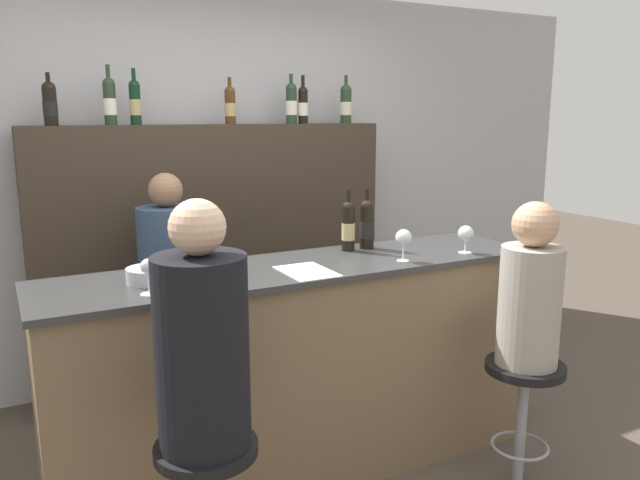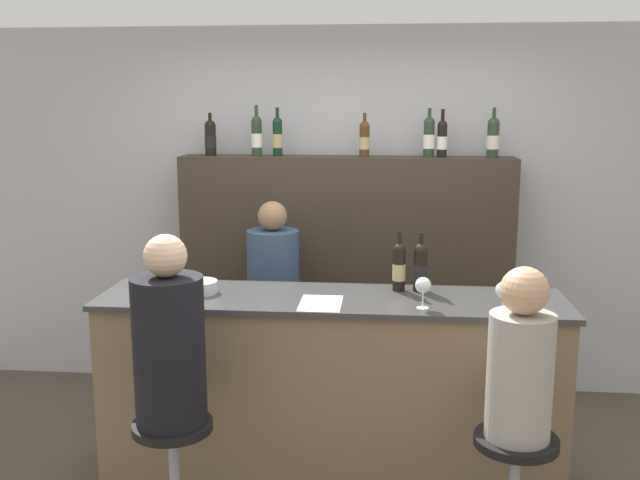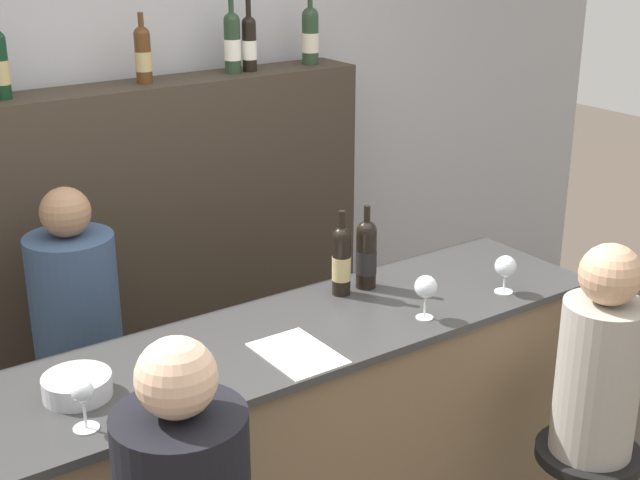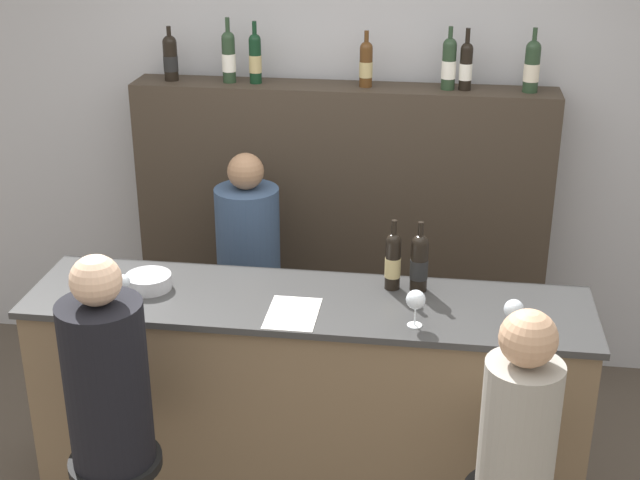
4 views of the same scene
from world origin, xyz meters
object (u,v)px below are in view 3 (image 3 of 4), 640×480
Objects in this scene: wine_glass_0 at (83,395)px; wine_glass_1 at (426,288)px; wine_bottle_backbar_2 at (0,64)px; wine_bottle_counter_0 at (341,260)px; bartender at (83,382)px; wine_glass_2 at (505,267)px; wine_bottle_backbar_5 at (249,43)px; guest_seated_right at (600,362)px; wine_bottle_counter_1 at (366,254)px; metal_bowl at (77,386)px; wine_bottle_backbar_3 at (143,54)px; wine_bottle_backbar_6 at (310,35)px; wine_bottle_backbar_4 at (232,42)px.

wine_glass_1 is at bearing -0.00° from wine_glass_0.
wine_bottle_counter_0 is at bearing -53.18° from wine_bottle_backbar_2.
bartender reaches higher than wine_glass_1.
bartender reaches higher than wine_glass_2.
wine_glass_1 is 0.39m from wine_glass_2.
wine_bottle_backbar_2 is 2.08× the size of wine_glass_1.
wine_bottle_counter_0 is at bearing 146.37° from wine_glass_2.
wine_bottle_backbar_5 reaches higher than guest_seated_right.
bartender reaches higher than wine_bottle_counter_1.
wine_bottle_counter_0 is 2.25× the size of wine_glass_2.
wine_bottle_backbar_2 is at bearing 79.27° from metal_bowl.
wine_bottle_backbar_3 is 0.38× the size of guest_seated_right.
wine_bottle_backbar_3 is at bearing 180.00° from wine_bottle_backbar_5.
metal_bowl is (-1.06, -0.15, -0.10)m from wine_bottle_counter_0.
wine_glass_2 is (1.61, -0.00, -0.01)m from wine_glass_0.
wine_bottle_counter_0 is 0.42× the size of guest_seated_right.
wine_glass_0 is at bearing -121.39° from wine_bottle_backbar_3.
wine_bottle_backbar_6 is at bearing 39.71° from wine_glass_0.
bartender is at bearing 143.35° from wine_glass_2.
wine_glass_0 is (-1.31, -1.44, -0.67)m from wine_bottle_backbar_4.
wine_bottle_counter_0 reaches higher than wine_bottle_counter_1.
wine_bottle_counter_1 is 2.02× the size of wine_glass_1.
wine_glass_2 is at bearing -94.73° from wine_bottle_backbar_6.
wine_bottle_backbar_3 is at bearing 40.56° from bartender.
wine_bottle_counter_0 reaches higher than wine_glass_1.
metal_bowl is 0.93m from bartender.
wine_bottle_backbar_6 is at bearing 18.68° from bartender.
wine_bottle_backbar_4 reaches higher than wine_bottle_counter_0.
wine_bottle_backbar_5 is 0.33m from wine_bottle_backbar_6.
wine_bottle_counter_1 is at bearing -34.74° from bartender.
wine_bottle_backbar_4 is 2.06× the size of wine_glass_1.
wine_bottle_backbar_5 is (0.09, 0.00, -0.01)m from wine_bottle_backbar_4.
wine_bottle_counter_1 is 0.33m from wine_glass_1.
wine_bottle_backbar_4 is 0.99× the size of wine_bottle_backbar_6.
bartender is (0.32, 0.96, -0.51)m from wine_glass_0.
wine_bottle_backbar_6 reaches higher than wine_glass_2.
wine_bottle_backbar_3 is 2.05× the size of wine_glass_2.
wine_bottle_counter_0 is 1.29m from wine_bottle_backbar_4.
wine_glass_2 is at bearing -0.00° from wine_glass_0.
wine_bottle_backbar_3 reaches higher than wine_bottle_counter_0.
wine_bottle_counter_1 is 1.27m from wine_glass_0.
wine_glass_0 is 1.22m from wine_glass_1.
wine_bottle_backbar_3 is 2.20m from guest_seated_right.
wine_glass_2 is at bearing -78.09° from wine_bottle_backbar_4.
metal_bowl is at bearing -143.32° from wine_bottle_backbar_6.
wine_bottle_backbar_6 is (0.33, -0.00, 0.01)m from wine_bottle_backbar_5.
wine_glass_0 is at bearing -164.74° from wine_bottle_counter_1.
metal_bowl is 1.70m from guest_seated_right.
wine_bottle_backbar_5 is at bearing 23.89° from bartender.
wine_bottle_backbar_3 is at bearing 111.73° from guest_seated_right.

